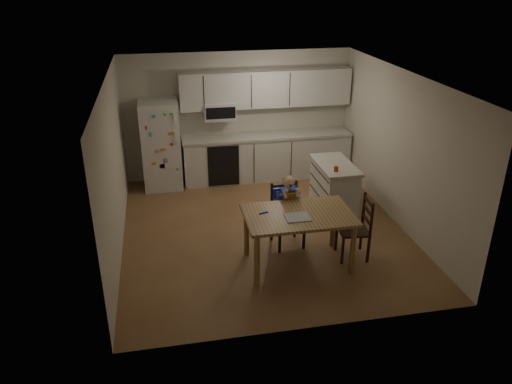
{
  "coord_description": "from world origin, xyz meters",
  "views": [
    {
      "loc": [
        -1.52,
        -7.06,
        3.94
      ],
      "look_at": [
        -0.22,
        -0.5,
        0.92
      ],
      "focal_mm": 35.0,
      "sensor_mm": 36.0,
      "label": 1
    }
  ],
  "objects_px": {
    "chair_booster": "(287,203)",
    "red_cup": "(336,169)",
    "refrigerator": "(161,145)",
    "kitchen_island": "(334,186)",
    "dining_table": "(299,221)",
    "chair_side": "(360,224)"
  },
  "relations": [
    {
      "from": "refrigerator",
      "to": "chair_booster",
      "type": "height_order",
      "value": "refrigerator"
    },
    {
      "from": "chair_booster",
      "to": "red_cup",
      "type": "bearing_deg",
      "value": 29.28
    },
    {
      "from": "dining_table",
      "to": "refrigerator",
      "type": "bearing_deg",
      "value": 119.15
    },
    {
      "from": "refrigerator",
      "to": "kitchen_island",
      "type": "xyz_separation_m",
      "value": [
        2.93,
        -1.59,
        -0.42
      ]
    },
    {
      "from": "refrigerator",
      "to": "dining_table",
      "type": "height_order",
      "value": "refrigerator"
    },
    {
      "from": "refrigerator",
      "to": "dining_table",
      "type": "xyz_separation_m",
      "value": [
        1.81,
        -3.25,
        -0.15
      ]
    },
    {
      "from": "red_cup",
      "to": "chair_booster",
      "type": "distance_m",
      "value": 1.25
    },
    {
      "from": "red_cup",
      "to": "chair_side",
      "type": "distance_m",
      "value": 1.34
    },
    {
      "from": "dining_table",
      "to": "chair_side",
      "type": "height_order",
      "value": "chair_side"
    },
    {
      "from": "refrigerator",
      "to": "red_cup",
      "type": "distance_m",
      "value": 3.41
    },
    {
      "from": "refrigerator",
      "to": "chair_side",
      "type": "xyz_separation_m",
      "value": [
        2.76,
        -3.21,
        -0.31
      ]
    },
    {
      "from": "dining_table",
      "to": "chair_booster",
      "type": "xyz_separation_m",
      "value": [
        -0.0,
        0.62,
        -0.01
      ]
    },
    {
      "from": "red_cup",
      "to": "chair_booster",
      "type": "relative_size",
      "value": 0.08
    },
    {
      "from": "refrigerator",
      "to": "chair_booster",
      "type": "relative_size",
      "value": 1.48
    },
    {
      "from": "refrigerator",
      "to": "kitchen_island",
      "type": "relative_size",
      "value": 1.48
    },
    {
      "from": "refrigerator",
      "to": "chair_side",
      "type": "distance_m",
      "value": 4.24
    },
    {
      "from": "refrigerator",
      "to": "kitchen_island",
      "type": "height_order",
      "value": "refrigerator"
    },
    {
      "from": "red_cup",
      "to": "chair_booster",
      "type": "bearing_deg",
      "value": -144.94
    },
    {
      "from": "kitchen_island",
      "to": "chair_booster",
      "type": "height_order",
      "value": "chair_booster"
    },
    {
      "from": "red_cup",
      "to": "dining_table",
      "type": "relative_size",
      "value": 0.06
    },
    {
      "from": "refrigerator",
      "to": "red_cup",
      "type": "relative_size",
      "value": 19.02
    },
    {
      "from": "dining_table",
      "to": "chair_side",
      "type": "xyz_separation_m",
      "value": [
        0.94,
        0.04,
        -0.17
      ]
    }
  ]
}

